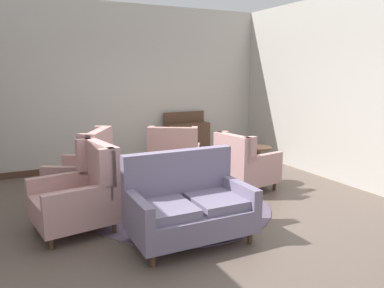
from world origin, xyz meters
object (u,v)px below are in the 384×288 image
(armchair_far_left, at_px, (174,158))
(side_table, at_px, (258,162))
(armchair_beside_settee, at_px, (85,173))
(sideboard, at_px, (187,140))
(armchair_near_sideboard, at_px, (244,166))
(settee, at_px, (188,206))
(porcelain_vase, at_px, (175,169))
(armchair_foreground_right, at_px, (80,195))
(coffee_table, at_px, (177,184))

(armchair_far_left, xyz_separation_m, side_table, (1.25, -0.76, -0.03))
(armchair_beside_settee, bearing_deg, sideboard, 154.89)
(armchair_beside_settee, relative_size, armchair_near_sideboard, 1.14)
(settee, height_order, armchair_beside_settee, armchair_beside_settee)
(settee, distance_m, armchair_beside_settee, 1.98)
(porcelain_vase, xyz_separation_m, armchair_foreground_right, (-1.31, -0.09, -0.16))
(armchair_near_sideboard, bearing_deg, settee, 117.88)
(porcelain_vase, bearing_deg, coffee_table, 23.29)
(coffee_table, height_order, settee, settee)
(armchair_beside_settee, xyz_separation_m, armchair_near_sideboard, (2.45, -0.53, -0.04))
(armchair_far_left, bearing_deg, sideboard, -93.25)
(armchair_foreground_right, height_order, armchair_near_sideboard, armchair_foreground_right)
(armchair_beside_settee, relative_size, side_table, 1.71)
(armchair_far_left, height_order, armchair_near_sideboard, armchair_far_left)
(settee, xyz_separation_m, armchair_far_left, (0.81, 2.26, 0.01))
(armchair_foreground_right, distance_m, side_table, 3.19)
(porcelain_vase, bearing_deg, armchair_far_left, 66.54)
(armchair_foreground_right, height_order, side_table, armchair_foreground_right)
(armchair_beside_settee, distance_m, sideboard, 3.01)
(porcelain_vase, xyz_separation_m, armchair_beside_settee, (-1.07, 0.84, -0.13))
(armchair_far_left, height_order, armchair_foreground_right, armchair_foreground_right)
(armchair_far_left, relative_size, armchair_foreground_right, 1.09)
(settee, bearing_deg, side_table, 35.78)
(armchair_far_left, relative_size, armchair_beside_settee, 1.04)
(armchair_near_sideboard, bearing_deg, armchair_far_left, 29.46)
(armchair_far_left, bearing_deg, armchair_foreground_right, 67.25)
(coffee_table, xyz_separation_m, armchair_beside_settee, (-1.13, 0.82, 0.09))
(settee, bearing_deg, sideboard, 64.67)
(coffee_table, xyz_separation_m, armchair_far_left, (0.51, 1.27, 0.06))
(settee, height_order, armchair_far_left, same)
(armchair_near_sideboard, relative_size, sideboard, 0.91)
(sideboard, bearing_deg, settee, -115.24)
(armchair_beside_settee, bearing_deg, settee, 55.08)
(porcelain_vase, distance_m, armchair_beside_settee, 1.37)
(settee, xyz_separation_m, armchair_beside_settee, (-0.83, 1.80, 0.05))
(porcelain_vase, distance_m, sideboard, 2.91)
(settee, xyz_separation_m, side_table, (2.06, 1.49, -0.02))
(porcelain_vase, height_order, armchair_foreground_right, armchair_foreground_right)
(coffee_table, bearing_deg, settee, -106.96)
(coffee_table, relative_size, armchair_far_left, 0.81)
(armchair_foreground_right, relative_size, armchair_near_sideboard, 1.09)
(coffee_table, relative_size, armchair_near_sideboard, 0.96)
(coffee_table, xyz_separation_m, side_table, (1.76, 0.51, 0.02))
(settee, bearing_deg, armchair_far_left, 70.17)
(armchair_near_sideboard, bearing_deg, coffee_table, 92.00)
(coffee_table, bearing_deg, armchair_far_left, 68.17)
(armchair_beside_settee, height_order, side_table, armchair_beside_settee)
(settee, relative_size, armchair_beside_settee, 1.23)
(porcelain_vase, xyz_separation_m, armchair_far_left, (0.56, 1.30, -0.17))
(coffee_table, height_order, side_table, side_table)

